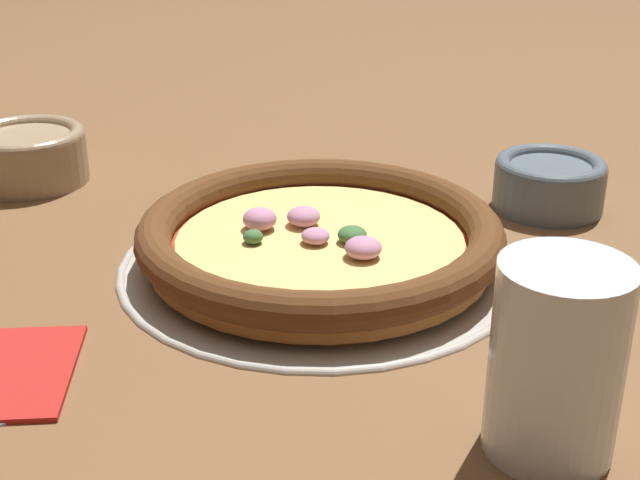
% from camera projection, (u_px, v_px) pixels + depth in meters
% --- Properties ---
extents(ground_plane, '(3.00, 3.00, 0.00)m').
position_uv_depth(ground_plane, '(320.00, 266.00, 0.75)').
color(ground_plane, brown).
extents(pizza_tray, '(0.34, 0.34, 0.01)m').
position_uv_depth(pizza_tray, '(320.00, 262.00, 0.75)').
color(pizza_tray, '#B7B2A8').
rests_on(pizza_tray, ground_plane).
extents(pizza, '(0.31, 0.31, 0.04)m').
position_uv_depth(pizza, '(320.00, 237.00, 0.74)').
color(pizza, '#A86B33').
rests_on(pizza, pizza_tray).
extents(bowl_near, '(0.11, 0.11, 0.05)m').
position_uv_depth(bowl_near, '(549.00, 182.00, 0.86)').
color(bowl_near, slate).
rests_on(bowl_near, ground_plane).
extents(bowl_far, '(0.12, 0.12, 0.06)m').
position_uv_depth(bowl_far, '(28.00, 154.00, 0.92)').
color(bowl_far, '#9E8466').
rests_on(bowl_far, ground_plane).
extents(drinking_cup, '(0.08, 0.08, 0.12)m').
position_uv_depth(drinking_cup, '(557.00, 360.00, 0.50)').
color(drinking_cup, silver).
rests_on(drinking_cup, ground_plane).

